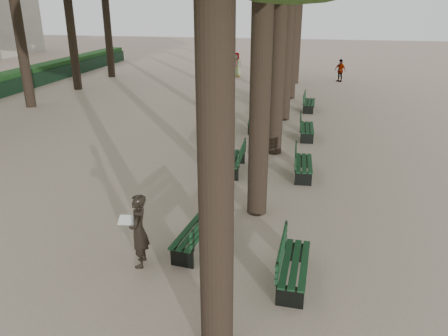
# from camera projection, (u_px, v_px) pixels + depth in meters

# --- Properties ---
(ground) EXTENTS (120.00, 120.00, 0.00)m
(ground) POSITION_uv_depth(u_px,v_px,m) (169.00, 268.00, 9.31)
(ground) COLOR tan
(ground) RESTS_ON ground
(bench_left_0) EXTENTS (0.79, 1.86, 0.92)m
(bench_left_0) POSITION_uv_depth(u_px,v_px,m) (196.00, 238.00, 9.95)
(bench_left_0) COLOR black
(bench_left_0) RESTS_ON ground
(bench_left_1) EXTENTS (0.62, 1.82, 0.92)m
(bench_left_1) POSITION_uv_depth(u_px,v_px,m) (234.00, 164.00, 14.46)
(bench_left_1) COLOR black
(bench_left_1) RESTS_ON ground
(bench_left_2) EXTENTS (0.74, 1.85, 0.92)m
(bench_left_2) POSITION_uv_depth(u_px,v_px,m) (255.00, 124.00, 19.12)
(bench_left_2) COLOR black
(bench_left_2) RESTS_ON ground
(bench_left_3) EXTENTS (0.72, 1.84, 0.92)m
(bench_left_3) POSITION_uv_depth(u_px,v_px,m) (267.00, 100.00, 23.57)
(bench_left_3) COLOR black
(bench_left_3) RESTS_ON ground
(bench_right_0) EXTENTS (0.63, 1.82, 0.92)m
(bench_right_0) POSITION_uv_depth(u_px,v_px,m) (294.00, 271.00, 8.74)
(bench_right_0) COLOR black
(bench_right_0) RESTS_ON ground
(bench_right_1) EXTENTS (0.65, 1.82, 0.92)m
(bench_right_1) POSITION_uv_depth(u_px,v_px,m) (303.00, 168.00, 14.08)
(bench_right_1) COLOR black
(bench_right_1) RESTS_ON ground
(bench_right_2) EXTENTS (0.65, 1.82, 0.92)m
(bench_right_2) POSITION_uv_depth(u_px,v_px,m) (307.00, 132.00, 18.01)
(bench_right_2) COLOR black
(bench_right_2) RESTS_ON ground
(bench_right_3) EXTENTS (0.63, 1.82, 0.92)m
(bench_right_3) POSITION_uv_depth(u_px,v_px,m) (309.00, 105.00, 22.50)
(bench_right_3) COLOR black
(bench_right_3) RESTS_ON ground
(man_with_map) EXTENTS (0.67, 0.71, 1.64)m
(man_with_map) POSITION_uv_depth(u_px,v_px,m) (139.00, 231.00, 9.15)
(man_with_map) COLOR black
(man_with_map) RESTS_ON ground
(pedestrian_b) EXTENTS (1.08, 0.38, 1.64)m
(pedestrian_b) POSITION_uv_depth(u_px,v_px,m) (286.00, 68.00, 31.11)
(pedestrian_b) COLOR #262628
(pedestrian_b) RESTS_ON ground
(pedestrian_c) EXTENTS (0.89, 0.82, 1.54)m
(pedestrian_c) POSITION_uv_depth(u_px,v_px,m) (340.00, 70.00, 30.33)
(pedestrian_c) COLOR #262628
(pedestrian_c) RESTS_ON ground
(pedestrian_d) EXTENTS (0.88, 0.39, 1.76)m
(pedestrian_d) POSITION_uv_depth(u_px,v_px,m) (236.00, 65.00, 32.22)
(pedestrian_d) COLOR #262628
(pedestrian_d) RESTS_ON ground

